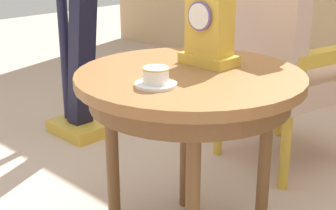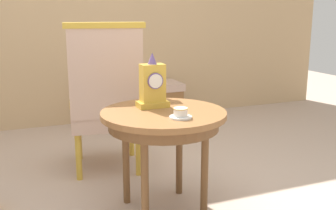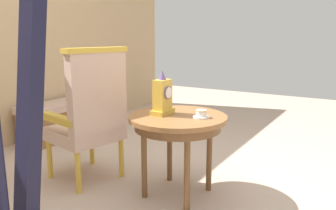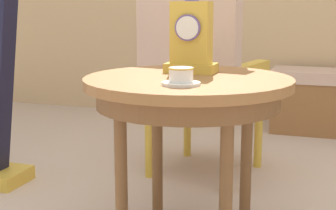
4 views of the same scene
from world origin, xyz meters
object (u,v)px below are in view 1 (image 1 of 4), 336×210
side_table (190,94)px  mantel_clock (209,25)px  armchair (273,44)px  harp (77,7)px  teacup_left (156,78)px

side_table → mantel_clock: mantel_clock is taller
side_table → armchair: bearing=102.7°
mantel_clock → armchair: 0.66m
armchair → harp: harp is taller
harp → teacup_left: bearing=-25.0°
side_table → armchair: armchair is taller
teacup_left → armchair: armchair is taller
side_table → harp: size_ratio=0.43×
harp → mantel_clock: bearing=-11.7°
teacup_left → mantel_clock: 0.33m
armchair → harp: size_ratio=0.65×
armchair → teacup_left: bearing=-77.9°
side_table → armchair: (-0.17, 0.74, 0.03)m
mantel_clock → side_table: bearing=-78.6°
mantel_clock → harp: harp is taller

